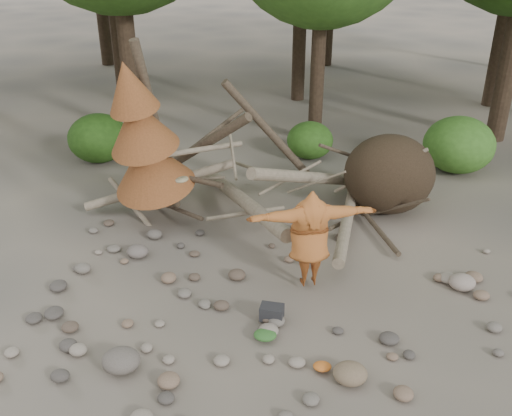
{
  "coord_description": "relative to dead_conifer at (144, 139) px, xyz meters",
  "views": [
    {
      "loc": [
        0.07,
        -8.58,
        6.5
      ],
      "look_at": [
        -0.49,
        1.5,
        1.4
      ],
      "focal_mm": 40.0,
      "sensor_mm": 36.0,
      "label": 1
    }
  ],
  "objects": [
    {
      "name": "cloth_orange",
      "position": [
        3.86,
        -4.89,
        -2.06
      ],
      "size": [
        0.3,
        0.24,
        0.11
      ],
      "primitive_type": "ellipsoid",
      "color": "#BC5E20",
      "rests_on": "ground"
    },
    {
      "name": "bush_mid",
      "position": [
        3.92,
        4.43,
        -1.55
      ],
      "size": [
        1.4,
        1.4,
        1.12
      ],
      "primitive_type": "ellipsoid",
      "color": "#32631C",
      "rests_on": "ground"
    },
    {
      "name": "boulder_front_right",
      "position": [
        4.28,
        -5.09,
        -1.95
      ],
      "size": [
        0.54,
        0.49,
        0.33
      ],
      "primitive_type": "ellipsoid",
      "color": "#79644B",
      "rests_on": "ground"
    },
    {
      "name": "deadfall_pile",
      "position": [
        5.13,
        0.87,
        -1.16
      ],
      "size": [
        8.55,
        5.24,
        3.3
      ],
      "color": "#332619",
      "rests_on": "ground"
    },
    {
      "name": "boulder_front_left",
      "position": [
        0.63,
        -5.02,
        -1.92
      ],
      "size": [
        0.62,
        0.56,
        0.37
      ],
      "primitive_type": "ellipsoid",
      "color": "#605850",
      "rests_on": "ground"
    },
    {
      "name": "boulder_mid_left",
      "position": [
        0.05,
        -1.58,
        -1.97
      ],
      "size": [
        0.46,
        0.42,
        0.28
      ],
      "primitive_type": "ellipsoid",
      "color": "#685E58",
      "rests_on": "ground"
    },
    {
      "name": "bush_right",
      "position": [
        8.12,
        3.63,
        -1.31
      ],
      "size": [
        2.0,
        2.0,
        1.6
      ],
      "primitive_type": "ellipsoid",
      "color": "#3E7524",
      "rests_on": "ground"
    },
    {
      "name": "backpack",
      "position": [
        3.01,
        -3.65,
        -1.97
      ],
      "size": [
        0.46,
        0.34,
        0.28
      ],
      "primitive_type": "cube",
      "rotation": [
        0.0,
        0.0,
        -0.16
      ],
      "color": "black",
      "rests_on": "ground"
    },
    {
      "name": "dead_conifer",
      "position": [
        0.0,
        0.0,
        0.0
      ],
      "size": [
        2.06,
        2.16,
        4.35
      ],
      "color": "#4C3F30",
      "rests_on": "ground"
    },
    {
      "name": "cloth_green",
      "position": [
        2.91,
        -4.19,
        -2.04
      ],
      "size": [
        0.4,
        0.33,
        0.15
      ],
      "primitive_type": "ellipsoid",
      "color": "#2D5D25",
      "rests_on": "ground"
    },
    {
      "name": "boulder_mid_right",
      "position": [
        6.72,
        -2.42,
        -1.96
      ],
      "size": [
        0.52,
        0.47,
        0.31
      ],
      "primitive_type": "ellipsoid",
      "color": "gray",
      "rests_on": "ground"
    },
    {
      "name": "frisbee_thrower",
      "position": [
        3.69,
        -2.46,
        -1.03
      ],
      "size": [
        3.8,
        1.17,
        2.2
      ],
      "color": "#AB5B26",
      "rests_on": "ground"
    },
    {
      "name": "ground",
      "position": [
        3.12,
        -3.37,
        -2.11
      ],
      "size": [
        120.0,
        120.0,
        0.0
      ],
      "primitive_type": "plane",
      "color": "#514C44",
      "rests_on": "ground"
    },
    {
      "name": "bush_left",
      "position": [
        -2.38,
        3.83,
        -1.39
      ],
      "size": [
        1.8,
        1.8,
        1.44
      ],
      "primitive_type": "ellipsoid",
      "color": "#264E14",
      "rests_on": "ground"
    }
  ]
}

